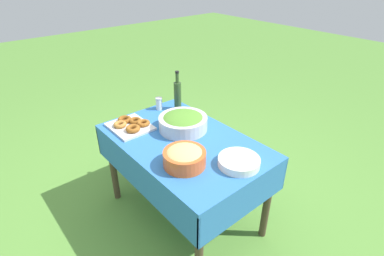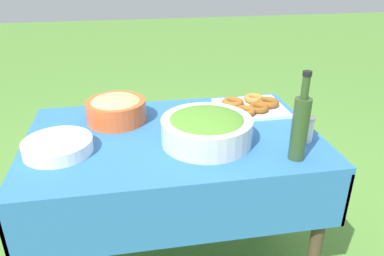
% 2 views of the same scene
% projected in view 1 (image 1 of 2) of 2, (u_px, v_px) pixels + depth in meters
% --- Properties ---
extents(ground_plane, '(14.00, 14.00, 0.00)m').
position_uv_depth(ground_plane, '(185.00, 214.00, 2.33)').
color(ground_plane, '#568C38').
extents(picnic_table, '(1.14, 0.73, 0.68)m').
position_uv_depth(picnic_table, '(184.00, 153.00, 2.05)').
color(picnic_table, '#2D6BB2').
rests_on(picnic_table, ground_plane).
extents(salad_bowl, '(0.34, 0.34, 0.12)m').
position_uv_depth(salad_bowl, '(183.00, 122.00, 2.09)').
color(salad_bowl, silver).
rests_on(salad_bowl, picnic_table).
extents(pasta_bowl, '(0.25, 0.25, 0.11)m').
position_uv_depth(pasta_bowl, '(184.00, 157.00, 1.73)').
color(pasta_bowl, '#E05B28').
rests_on(pasta_bowl, picnic_table).
extents(donut_platter, '(0.30, 0.27, 0.05)m').
position_uv_depth(donut_platter, '(131.00, 125.00, 2.14)').
color(donut_platter, silver).
rests_on(donut_platter, picnic_table).
extents(plate_stack, '(0.25, 0.25, 0.05)m').
position_uv_depth(plate_stack, '(239.00, 162.00, 1.74)').
color(plate_stack, white).
rests_on(plate_stack, picnic_table).
extents(olive_oil_bottle, '(0.06, 0.06, 0.32)m').
position_uv_depth(olive_oil_bottle, '(178.00, 95.00, 2.35)').
color(olive_oil_bottle, '#2D4723').
rests_on(olive_oil_bottle, picnic_table).
extents(salt_shaker, '(0.05, 0.05, 0.10)m').
position_uv_depth(salt_shaker, '(159.00, 103.00, 2.38)').
color(salt_shaker, white).
rests_on(salt_shaker, picnic_table).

